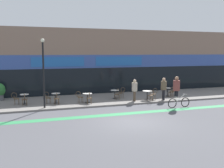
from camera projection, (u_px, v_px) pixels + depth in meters
ground_plane at (133, 122)px, 14.92m from camera, size 120.00×120.00×0.00m
sidewalk_slab at (98, 99)px, 21.73m from camera, size 40.00×5.50×0.12m
storefront_facade at (85, 62)px, 25.81m from camera, size 40.00×4.06×6.10m
bike_lane_stripe at (120, 114)px, 16.82m from camera, size 36.00×0.70×0.01m
bistro_table_0 at (24, 97)px, 19.43m from camera, size 0.65×0.65×0.74m
bistro_table_1 at (56, 96)px, 19.77m from camera, size 0.66×0.66×0.76m
bistro_table_2 at (87, 96)px, 20.04m from camera, size 0.73×0.73×0.71m
bistro_table_3 at (115, 92)px, 21.81m from camera, size 0.72×0.72×0.70m
bistro_table_4 at (147, 93)px, 21.20m from camera, size 0.76×0.76×0.73m
bistro_table_5 at (167, 90)px, 22.95m from camera, size 0.67×0.67×0.74m
cafe_chair_0_near at (25, 99)px, 18.84m from camera, size 0.42×0.58×0.90m
cafe_chair_0_side at (15, 98)px, 19.22m from camera, size 0.59×0.42×0.90m
cafe_chair_1_near at (57, 98)px, 19.18m from camera, size 0.41×0.58×0.90m
cafe_chair_1_side at (47, 97)px, 19.57m from camera, size 0.60×0.45×0.90m
cafe_chair_2_near at (89, 97)px, 19.45m from camera, size 0.45×0.60×0.90m
cafe_chair_2_side at (79, 96)px, 19.84m from camera, size 0.59×0.44×0.90m
cafe_chair_3_near at (117, 93)px, 21.22m from camera, size 0.45×0.60×0.90m
cafe_chair_3_side at (122, 92)px, 22.01m from camera, size 0.60×0.45×0.90m
cafe_chair_4_near at (151, 95)px, 20.61m from camera, size 0.45×0.60×0.90m
cafe_chair_4_side at (154, 93)px, 21.40m from camera, size 0.57×0.40×0.90m
cafe_chair_5_near at (171, 91)px, 22.36m from camera, size 0.41×0.58×0.90m
cafe_chair_5_side at (174, 90)px, 23.15m from camera, size 0.58×0.42×0.90m
planter_pot at (0, 91)px, 20.91m from camera, size 0.88×0.88×1.38m
lamp_post at (43, 68)px, 17.84m from camera, size 0.26×0.26×4.76m
cyclist_0 at (177, 89)px, 18.56m from camera, size 1.81×0.52×2.26m
pedestrian_near_end at (164, 87)px, 21.14m from camera, size 0.56×0.56×1.80m
pedestrian_far_end at (135, 88)px, 20.61m from camera, size 0.50×0.50×1.72m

